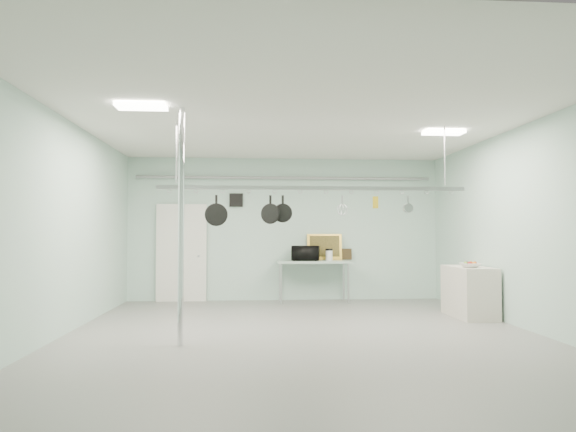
{
  "coord_description": "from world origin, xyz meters",
  "views": [
    {
      "loc": [
        -0.76,
        -7.58,
        1.49
      ],
      "look_at": [
        -0.14,
        1.0,
        1.79
      ],
      "focal_mm": 32.0,
      "sensor_mm": 36.0,
      "label": 1
    }
  ],
  "objects": [
    {
      "name": "prep_table",
      "position": [
        0.6,
        3.6,
        0.83
      ],
      "size": [
        1.6,
        0.7,
        0.91
      ],
      "color": "#98B3A8",
      "rests_on": "floor"
    },
    {
      "name": "coffee_canister",
      "position": [
        0.94,
        3.57,
        1.02
      ],
      "size": [
        0.18,
        0.18,
        0.22
      ],
      "primitive_type": "cylinder",
      "rotation": [
        0.0,
        0.0,
        -0.21
      ],
      "color": "silver",
      "rests_on": "prep_table"
    },
    {
      "name": "skillet_left",
      "position": [
        -1.29,
        0.3,
        1.86
      ],
      "size": [
        0.35,
        0.11,
        0.46
      ],
      "primitive_type": null,
      "rotation": [
        0.0,
        0.0,
        0.16
      ],
      "color": "black",
      "rests_on": "pot_rack"
    },
    {
      "name": "grater",
      "position": [
        1.18,
        0.3,
        1.98
      ],
      "size": [
        0.09,
        0.02,
        0.21
      ],
      "primitive_type": null,
      "rotation": [
        0.0,
        0.0,
        0.09
      ],
      "color": "yellow",
      "rests_on": "pot_rack"
    },
    {
      "name": "chrome_pole",
      "position": [
        -1.7,
        -0.6,
        1.6
      ],
      "size": [
        0.08,
        0.08,
        3.2
      ],
      "primitive_type": "cylinder",
      "color": "silver",
      "rests_on": "floor"
    },
    {
      "name": "saucepan",
      "position": [
        1.7,
        0.3,
        1.96
      ],
      "size": [
        0.15,
        0.1,
        0.25
      ],
      "primitive_type": null,
      "rotation": [
        0.0,
        0.0,
        -0.15
      ],
      "color": "silver",
      "rests_on": "pot_rack"
    },
    {
      "name": "skillet_right",
      "position": [
        -0.27,
        0.3,
        1.88
      ],
      "size": [
        0.29,
        0.11,
        0.41
      ],
      "primitive_type": null,
      "rotation": [
        0.0,
        0.0,
        -0.16
      ],
      "color": "black",
      "rests_on": "pot_rack"
    },
    {
      "name": "whisk",
      "position": [
        0.65,
        0.3,
        1.93
      ],
      "size": [
        0.19,
        0.19,
        0.32
      ],
      "primitive_type": null,
      "rotation": [
        0.0,
        0.0,
        0.13
      ],
      "color": "#B8B9BD",
      "rests_on": "pot_rack"
    },
    {
      "name": "light_panel_right",
      "position": [
        2.4,
        0.6,
        3.16
      ],
      "size": [
        0.65,
        0.3,
        0.05
      ],
      "primitive_type": "cube",
      "color": "white",
      "rests_on": "ceiling"
    },
    {
      "name": "right_wall",
      "position": [
        3.49,
        0.0,
        1.6
      ],
      "size": [
        0.02,
        8.0,
        3.2
      ],
      "primitive_type": "cube",
      "color": "#A8CAC0",
      "rests_on": "floor"
    },
    {
      "name": "painting_small",
      "position": [
        1.36,
        3.9,
        1.03
      ],
      "size": [
        0.3,
        0.09,
        0.25
      ],
      "primitive_type": "cube",
      "rotation": [
        -0.17,
        0.0,
        -0.02
      ],
      "color": "#312511",
      "rests_on": "prep_table"
    },
    {
      "name": "door",
      "position": [
        -2.3,
        3.94,
        1.05
      ],
      "size": [
        1.1,
        0.1,
        2.2
      ],
      "primitive_type": "cube",
      "color": "silver",
      "rests_on": "floor"
    },
    {
      "name": "conduit_pipe",
      "position": [
        0.0,
        3.9,
        2.75
      ],
      "size": [
        6.6,
        0.07,
        0.07
      ],
      "primitive_type": "cylinder",
      "rotation": [
        0.0,
        1.57,
        0.0
      ],
      "color": "gray",
      "rests_on": "back_wall"
    },
    {
      "name": "fruit_cluster",
      "position": [
        3.05,
        1.11,
        0.98
      ],
      "size": [
        0.24,
        0.24,
        0.09
      ],
      "primitive_type": null,
      "color": "maroon",
      "rests_on": "fruit_bowl"
    },
    {
      "name": "back_wall",
      "position": [
        0.0,
        3.99,
        1.6
      ],
      "size": [
        7.0,
        0.02,
        3.2
      ],
      "primitive_type": "cube",
      "color": "#A8CAC0",
      "rests_on": "floor"
    },
    {
      "name": "side_cabinet",
      "position": [
        3.15,
        1.4,
        0.45
      ],
      "size": [
        0.6,
        1.2,
        0.9
      ],
      "primitive_type": "cube",
      "color": "beige",
      "rests_on": "floor"
    },
    {
      "name": "pot_rack",
      "position": [
        0.2,
        0.3,
        2.23
      ],
      "size": [
        4.8,
        0.06,
        1.0
      ],
      "color": "#B7B7BC",
      "rests_on": "ceiling"
    },
    {
      "name": "microwave",
      "position": [
        0.43,
        3.6,
        1.07
      ],
      "size": [
        0.65,
        0.5,
        0.32
      ],
      "primitive_type": "imported",
      "rotation": [
        0.0,
        0.0,
        2.95
      ],
      "color": "black",
      "rests_on": "prep_table"
    },
    {
      "name": "floor",
      "position": [
        0.0,
        0.0,
        0.0
      ],
      "size": [
        8.0,
        8.0,
        0.0
      ],
      "primitive_type": "plane",
      "color": "gray",
      "rests_on": "ground"
    },
    {
      "name": "fruit_bowl",
      "position": [
        3.05,
        1.11,
        0.94
      ],
      "size": [
        0.38,
        0.38,
        0.08
      ],
      "primitive_type": "imported",
      "rotation": [
        0.0,
        0.0,
        0.14
      ],
      "color": "silver",
      "rests_on": "side_cabinet"
    },
    {
      "name": "skillet_mid",
      "position": [
        -0.47,
        0.3,
        1.87
      ],
      "size": [
        0.31,
        0.18,
        0.43
      ],
      "primitive_type": null,
      "rotation": [
        0.0,
        0.0,
        -0.43
      ],
      "color": "black",
      "rests_on": "pot_rack"
    },
    {
      "name": "painting_large",
      "position": [
        0.89,
        3.9,
        1.2
      ],
      "size": [
        0.79,
        0.17,
        0.58
      ],
      "primitive_type": "cube",
      "rotation": [
        -0.14,
        0.0,
        -0.05
      ],
      "color": "gold",
      "rests_on": "prep_table"
    },
    {
      "name": "wall_vent",
      "position": [
        -1.1,
        3.97,
        2.25
      ],
      "size": [
        0.3,
        0.04,
        0.3
      ],
      "primitive_type": "cube",
      "color": "black",
      "rests_on": "back_wall"
    },
    {
      "name": "light_panel_left",
      "position": [
        -2.2,
        -0.8,
        3.16
      ],
      "size": [
        0.65,
        0.3,
        0.05
      ],
      "primitive_type": "cube",
      "color": "white",
      "rests_on": "ceiling"
    },
    {
      "name": "ceiling",
      "position": [
        0.0,
        0.0,
        3.19
      ],
      "size": [
        7.0,
        8.0,
        0.02
      ],
      "primitive_type": "cube",
      "color": "silver",
      "rests_on": "back_wall"
    }
  ]
}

